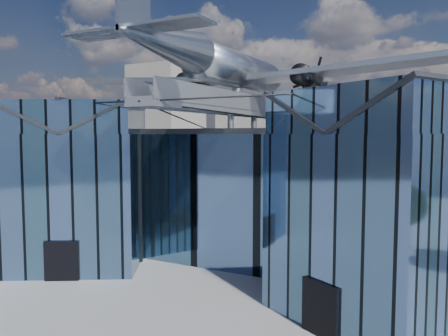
% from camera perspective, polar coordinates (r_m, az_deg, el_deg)
% --- Properties ---
extents(ground_plane, '(120.00, 120.00, 0.00)m').
position_cam_1_polar(ground_plane, '(29.34, -1.87, -14.44)').
color(ground_plane, gray).
extents(museum, '(32.88, 24.50, 17.60)m').
position_cam_1_polar(museum, '(33.19, 3.06, -2.41)').
color(museum, '#476890').
rests_on(museum, ground).
extents(bg_towers, '(77.00, 24.50, 26.00)m').
position_cam_1_polar(bg_towers, '(75.66, 18.35, 4.57)').
color(bg_towers, slate).
rests_on(bg_towers, ground).
extents(tree_side_w, '(3.71, 3.71, 5.35)m').
position_cam_1_polar(tree_side_w, '(49.99, -15.91, -2.50)').
color(tree_side_w, '#341E14').
rests_on(tree_side_w, ground).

